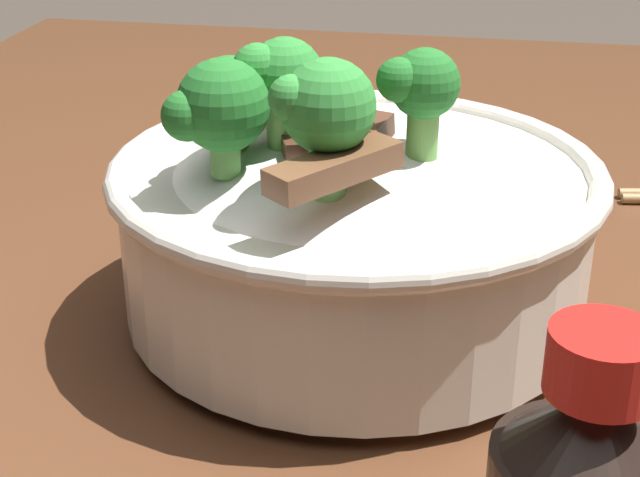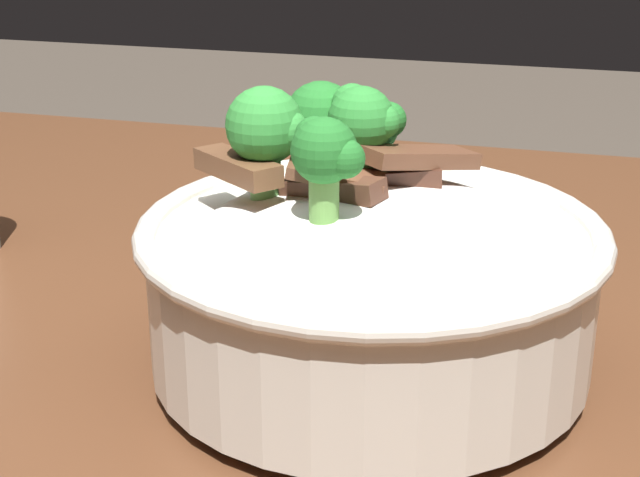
# 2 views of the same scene
# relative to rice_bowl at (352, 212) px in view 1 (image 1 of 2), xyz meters

# --- Properties ---
(dining_table) EXTENTS (1.22, 1.04, 0.79)m
(dining_table) POSITION_rel_rice_bowl_xyz_m (0.03, -0.05, -0.15)
(dining_table) COLOR #56331E
(dining_table) RESTS_ON ground
(rice_bowl) EXTENTS (0.25, 0.25, 0.16)m
(rice_bowl) POSITION_rel_rice_bowl_xyz_m (0.00, 0.00, 0.00)
(rice_bowl) COLOR silver
(rice_bowl) RESTS_ON dining_table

